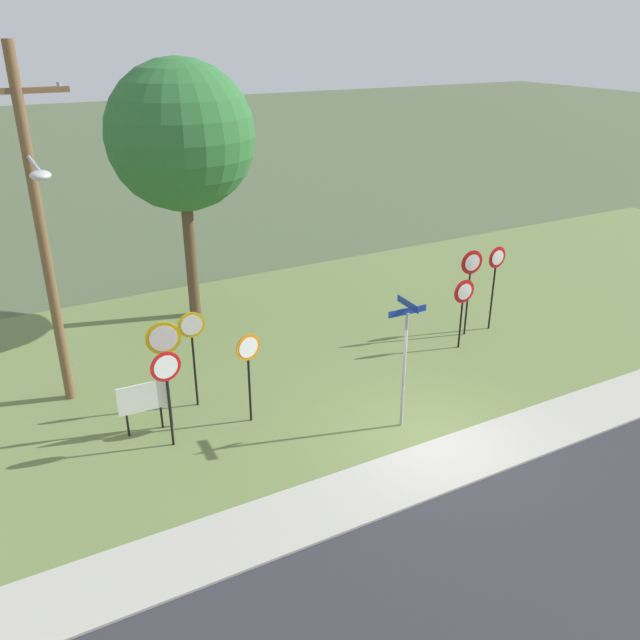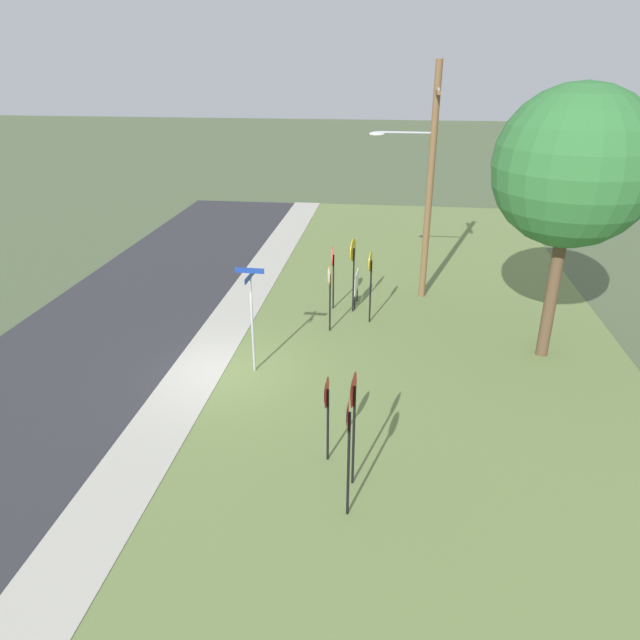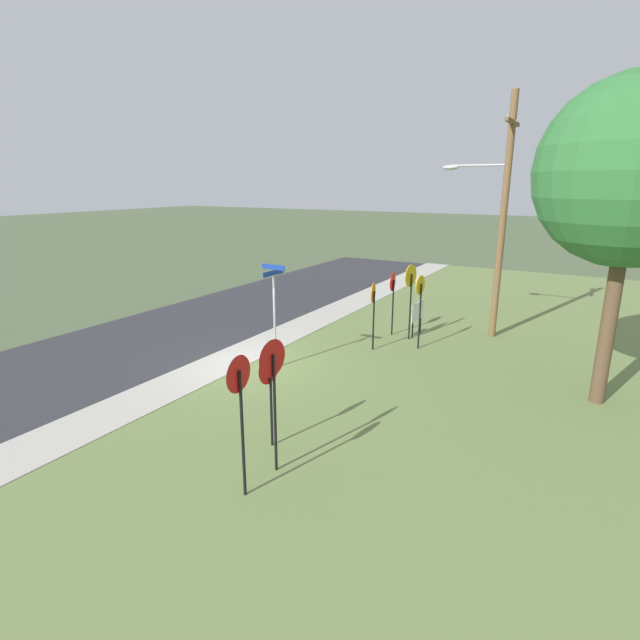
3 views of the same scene
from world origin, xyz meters
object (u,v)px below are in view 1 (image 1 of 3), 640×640
(stop_sign_near_left, at_px, (167,379))
(stop_sign_far_left, at_px, (249,360))
(yield_sign_near_left, at_px, (464,298))
(yield_sign_near_right, at_px, (471,273))
(notice_board, at_px, (142,400))
(stop_sign_far_center, at_px, (192,340))
(street_name_post, at_px, (405,354))
(yield_sign_far_left, at_px, (496,269))
(utility_pole, at_px, (41,225))
(stop_sign_near_right, at_px, (164,351))
(oak_tree_left, at_px, (181,137))

(stop_sign_near_left, distance_m, stop_sign_far_left, 1.92)
(yield_sign_near_left, bearing_deg, yield_sign_near_right, 41.80)
(notice_board, bearing_deg, stop_sign_far_center, 23.10)
(yield_sign_near_right, xyz_separation_m, street_name_post, (-4.56, -3.18, -0.13))
(stop_sign_near_left, distance_m, yield_sign_far_left, 10.53)
(utility_pole, bearing_deg, stop_sign_far_center, -32.73)
(street_name_post, xyz_separation_m, notice_board, (-5.33, 2.57, -1.03))
(utility_pole, relative_size, notice_board, 6.66)
(stop_sign_far_left, relative_size, yield_sign_near_left, 1.08)
(utility_pole, bearing_deg, notice_board, -60.99)
(stop_sign_far_left, bearing_deg, stop_sign_near_right, 148.36)
(stop_sign_near_right, distance_m, utility_pole, 3.94)
(stop_sign_near_left, relative_size, street_name_post, 0.74)
(notice_board, bearing_deg, stop_sign_near_left, -61.83)
(stop_sign_near_left, distance_m, yield_sign_near_right, 9.60)
(yield_sign_near_left, bearing_deg, street_name_post, -144.67)
(street_name_post, distance_m, notice_board, 6.00)
(stop_sign_near_left, xyz_separation_m, utility_pole, (-1.67, 3.11, 2.83))
(stop_sign_near_right, relative_size, yield_sign_near_left, 1.28)
(yield_sign_near_right, height_order, notice_board, yield_sign_near_right)
(stop_sign_far_center, bearing_deg, yield_sign_near_right, 6.73)
(stop_sign_near_left, height_order, yield_sign_near_left, stop_sign_near_left)
(oak_tree_left, bearing_deg, stop_sign_near_left, -112.38)
(stop_sign_far_left, height_order, street_name_post, street_name_post)
(stop_sign_far_left, xyz_separation_m, utility_pole, (-3.58, 3.02, 2.89))
(stop_sign_near_right, xyz_separation_m, stop_sign_far_center, (0.84, 0.65, -0.18))
(yield_sign_near_left, bearing_deg, oak_tree_left, 136.60)
(yield_sign_far_left, bearing_deg, notice_board, -178.88)
(yield_sign_near_right, xyz_separation_m, yield_sign_far_left, (0.94, -0.03, -0.04))
(utility_pole, bearing_deg, street_name_post, -36.36)
(stop_sign_near_right, height_order, utility_pole, utility_pole)
(yield_sign_near_left, relative_size, yield_sign_far_left, 0.79)
(oak_tree_left, bearing_deg, stop_sign_far_center, -108.03)
(yield_sign_far_left, bearing_deg, yield_sign_near_left, -162.41)
(stop_sign_near_left, relative_size, yield_sign_near_left, 1.11)
(oak_tree_left, bearing_deg, notice_board, -118.24)
(yield_sign_far_left, relative_size, notice_board, 2.12)
(yield_sign_near_right, bearing_deg, yield_sign_far_left, 4.17)
(stop_sign_far_left, distance_m, stop_sign_far_center, 1.57)
(stop_sign_near_left, relative_size, stop_sign_near_right, 0.87)
(stop_sign_near_left, distance_m, stop_sign_near_right, 0.81)
(stop_sign_far_left, relative_size, street_name_post, 0.72)
(street_name_post, height_order, utility_pole, utility_pole)
(stop_sign_near_left, relative_size, yield_sign_near_right, 0.87)
(stop_sign_far_left, xyz_separation_m, notice_board, (-2.32, 0.74, -0.79))
(yield_sign_far_left, distance_m, utility_pole, 12.48)
(stop_sign_far_center, distance_m, oak_tree_left, 6.86)
(street_name_post, relative_size, notice_board, 2.52)
(stop_sign_far_center, xyz_separation_m, oak_tree_left, (1.76, 5.40, 3.84))
(stop_sign_near_left, xyz_separation_m, stop_sign_far_center, (1.03, 1.38, 0.11))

